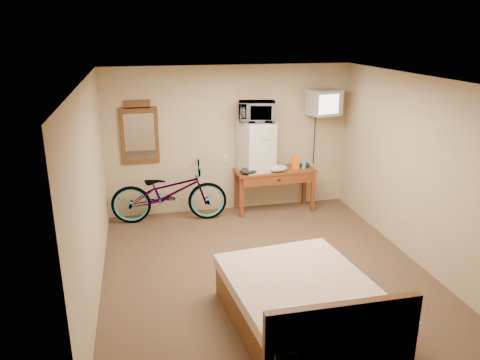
{
  "coord_description": "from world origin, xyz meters",
  "views": [
    {
      "loc": [
        -1.51,
        -5.36,
        3.08
      ],
      "look_at": [
        -0.17,
        0.69,
        1.05
      ],
      "focal_mm": 35.0,
      "sensor_mm": 36.0,
      "label": 1
    }
  ],
  "objects_px": {
    "blue_cup": "(304,165)",
    "bicycle": "(169,192)",
    "wall_mirror": "(139,133)",
    "bed": "(306,307)",
    "desk": "(275,176)",
    "microwave": "(257,112)",
    "mini_fridge": "(256,146)",
    "crt_television": "(324,102)"
  },
  "relations": [
    {
      "from": "blue_cup",
      "to": "bed",
      "type": "bearing_deg",
      "value": -109.26
    },
    {
      "from": "desk",
      "to": "bed",
      "type": "bearing_deg",
      "value": -101.2
    },
    {
      "from": "desk",
      "to": "wall_mirror",
      "type": "bearing_deg",
      "value": 173.06
    },
    {
      "from": "desk",
      "to": "bed",
      "type": "xyz_separation_m",
      "value": [
        -0.67,
        -3.38,
        -0.33
      ]
    },
    {
      "from": "microwave",
      "to": "bicycle",
      "type": "relative_size",
      "value": 0.32
    },
    {
      "from": "bicycle",
      "to": "bed",
      "type": "xyz_separation_m",
      "value": [
        1.16,
        -3.33,
        -0.2
      ]
    },
    {
      "from": "desk",
      "to": "mini_fridge",
      "type": "distance_m",
      "value": 0.63
    },
    {
      "from": "blue_cup",
      "to": "crt_television",
      "type": "relative_size",
      "value": 0.2
    },
    {
      "from": "desk",
      "to": "mini_fridge",
      "type": "height_order",
      "value": "mini_fridge"
    },
    {
      "from": "blue_cup",
      "to": "wall_mirror",
      "type": "xyz_separation_m",
      "value": [
        -2.75,
        0.29,
        0.63
      ]
    },
    {
      "from": "mini_fridge",
      "to": "microwave",
      "type": "bearing_deg",
      "value": 56.27
    },
    {
      "from": "wall_mirror",
      "to": "blue_cup",
      "type": "bearing_deg",
      "value": -6.06
    },
    {
      "from": "desk",
      "to": "blue_cup",
      "type": "height_order",
      "value": "blue_cup"
    },
    {
      "from": "mini_fridge",
      "to": "bicycle",
      "type": "relative_size",
      "value": 0.45
    },
    {
      "from": "bicycle",
      "to": "bed",
      "type": "bearing_deg",
      "value": -156.99
    },
    {
      "from": "blue_cup",
      "to": "microwave",
      "type": "bearing_deg",
      "value": 174.2
    },
    {
      "from": "desk",
      "to": "crt_television",
      "type": "relative_size",
      "value": 2.18
    },
    {
      "from": "wall_mirror",
      "to": "desk",
      "type": "bearing_deg",
      "value": -6.94
    },
    {
      "from": "blue_cup",
      "to": "bicycle",
      "type": "relative_size",
      "value": 0.07
    },
    {
      "from": "microwave",
      "to": "bed",
      "type": "relative_size",
      "value": 0.29
    },
    {
      "from": "blue_cup",
      "to": "bicycle",
      "type": "xyz_separation_m",
      "value": [
        -2.33,
        -0.03,
        -0.32
      ]
    },
    {
      "from": "desk",
      "to": "mini_fridge",
      "type": "relative_size",
      "value": 1.65
    },
    {
      "from": "blue_cup",
      "to": "desk",
      "type": "bearing_deg",
      "value": 177.9
    },
    {
      "from": "bed",
      "to": "mini_fridge",
      "type": "bearing_deg",
      "value": 84.33
    },
    {
      "from": "mini_fridge",
      "to": "wall_mirror",
      "type": "xyz_separation_m",
      "value": [
        -1.92,
        0.21,
        0.27
      ]
    },
    {
      "from": "desk",
      "to": "bicycle",
      "type": "xyz_separation_m",
      "value": [
        -1.83,
        -0.05,
        -0.13
      ]
    },
    {
      "from": "crt_television",
      "to": "bicycle",
      "type": "distance_m",
      "value": 3.0
    },
    {
      "from": "blue_cup",
      "to": "crt_television",
      "type": "bearing_deg",
      "value": 7.04
    },
    {
      "from": "mini_fridge",
      "to": "blue_cup",
      "type": "xyz_separation_m",
      "value": [
        0.83,
        -0.08,
        -0.36
      ]
    },
    {
      "from": "mini_fridge",
      "to": "bed",
      "type": "xyz_separation_m",
      "value": [
        -0.34,
        -3.45,
        -0.87
      ]
    },
    {
      "from": "bicycle",
      "to": "bed",
      "type": "height_order",
      "value": "bicycle"
    },
    {
      "from": "blue_cup",
      "to": "bicycle",
      "type": "distance_m",
      "value": 2.36
    },
    {
      "from": "mini_fridge",
      "to": "bed",
      "type": "distance_m",
      "value": 3.57
    },
    {
      "from": "bicycle",
      "to": "desk",
      "type": "bearing_deg",
      "value": -84.6
    },
    {
      "from": "wall_mirror",
      "to": "bed",
      "type": "distance_m",
      "value": 4.14
    },
    {
      "from": "blue_cup",
      "to": "bicycle",
      "type": "bearing_deg",
      "value": -179.22
    },
    {
      "from": "desk",
      "to": "bed",
      "type": "relative_size",
      "value": 0.68
    },
    {
      "from": "desk",
      "to": "blue_cup",
      "type": "xyz_separation_m",
      "value": [
        0.51,
        -0.02,
        0.18
      ]
    },
    {
      "from": "microwave",
      "to": "wall_mirror",
      "type": "relative_size",
      "value": 0.57
    },
    {
      "from": "microwave",
      "to": "crt_television",
      "type": "height_order",
      "value": "crt_television"
    },
    {
      "from": "mini_fridge",
      "to": "microwave",
      "type": "distance_m",
      "value": 0.59
    },
    {
      "from": "mini_fridge",
      "to": "microwave",
      "type": "height_order",
      "value": "microwave"
    }
  ]
}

